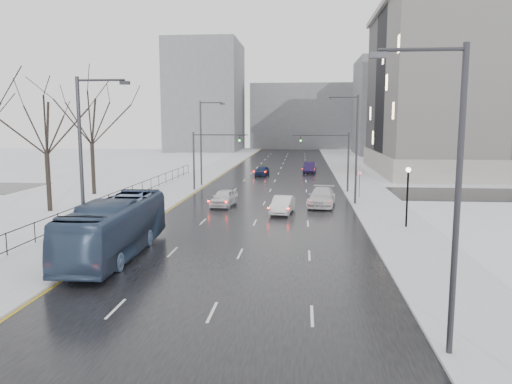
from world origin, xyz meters
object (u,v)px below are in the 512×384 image
(tree_park_d, at_px, (50,212))
(mast_signal_left, at_px, (203,154))
(sedan_right_distant, at_px, (310,167))
(streetlight_r_mid, at_px, (354,144))
(lamppost_r_mid, at_px, (408,188))
(streetlight_l_near, at_px, (85,159))
(tree_park_e, at_px, (94,195))
(mast_signal_right, at_px, (338,155))
(streetlight_r_near, at_px, (451,187))
(streetlight_l_far, at_px, (203,139))
(sedan_center_far, at_px, (262,171))
(no_uturn_sign, at_px, (360,176))
(bus, at_px, (116,227))
(sedan_right_near, at_px, (283,205))
(sedan_center_near, at_px, (224,198))

(tree_park_d, xyz_separation_m, mast_signal_left, (10.47, 14.00, 4.11))
(mast_signal_left, bearing_deg, sedan_right_distant, 60.10)
(streetlight_r_mid, bearing_deg, lamppost_r_mid, -74.18)
(streetlight_l_near, bearing_deg, tree_park_e, 112.69)
(mast_signal_right, distance_m, mast_signal_left, 14.65)
(tree_park_e, bearing_deg, streetlight_r_near, -52.21)
(streetlight_r_mid, relative_size, streetlight_l_far, 1.00)
(mast_signal_left, bearing_deg, sedan_center_far, 72.26)
(tree_park_e, relative_size, streetlight_r_near, 1.35)
(mast_signal_left, xyz_separation_m, sedan_center_far, (5.17, 16.15, -3.38))
(no_uturn_sign, bearing_deg, mast_signal_left, 166.40)
(tree_park_d, xyz_separation_m, streetlight_r_near, (25.97, -24.00, 5.62))
(tree_park_d, bearing_deg, streetlight_l_near, -55.47)
(bus, distance_m, sedan_center_far, 43.45)
(sedan_center_far, bearing_deg, tree_park_e, -121.90)
(tree_park_d, bearing_deg, sedan_right_near, 3.29)
(sedan_right_near, xyz_separation_m, sedan_center_far, (-4.09, 29.02, -0.04))
(lamppost_r_mid, relative_size, no_uturn_sign, 1.59)
(streetlight_r_near, relative_size, no_uturn_sign, 3.70)
(streetlight_r_near, height_order, sedan_right_distant, streetlight_r_near)
(streetlight_l_far, bearing_deg, tree_park_d, -118.15)
(tree_park_d, height_order, no_uturn_sign, tree_park_d)
(tree_park_d, xyz_separation_m, lamppost_r_mid, (28.80, -4.00, 2.94))
(streetlight_l_far, height_order, no_uturn_sign, streetlight_l_far)
(tree_park_e, xyz_separation_m, streetlight_r_near, (26.37, -34.00, 5.62))
(lamppost_r_mid, bearing_deg, mast_signal_left, 135.52)
(streetlight_l_near, xyz_separation_m, mast_signal_right, (15.49, 28.00, -1.51))
(streetlight_r_near, xyz_separation_m, sedan_right_distant, (-3.57, 58.73, -4.79))
(streetlight_r_mid, bearing_deg, tree_park_e, 171.37)
(sedan_right_distant, bearing_deg, streetlight_r_mid, -77.60)
(streetlight_l_far, height_order, sedan_right_distant, streetlight_l_far)
(streetlight_r_mid, relative_size, streetlight_l_near, 1.00)
(no_uturn_sign, bearing_deg, sedan_center_near, -155.55)
(bus, height_order, sedan_center_near, bus)
(sedan_center_far, bearing_deg, sedan_center_near, -86.34)
(tree_park_d, distance_m, sedan_center_far, 33.98)
(tree_park_e, bearing_deg, streetlight_l_near, -67.31)
(streetlight_l_far, xyz_separation_m, mast_signal_right, (15.49, -4.00, -1.51))
(streetlight_l_far, distance_m, sedan_right_distant, 21.58)
(tree_park_e, distance_m, mast_signal_left, 12.29)
(tree_park_d, xyz_separation_m, sedan_center_near, (14.30, 4.23, 0.80))
(lamppost_r_mid, bearing_deg, sedan_center_far, 111.07)
(mast_signal_right, bearing_deg, bus, -117.94)
(sedan_center_near, xyz_separation_m, sedan_center_far, (1.34, 25.93, -0.07))
(sedan_center_near, height_order, sedan_right_near, sedan_center_near)
(streetlight_r_near, height_order, mast_signal_left, streetlight_r_near)
(mast_signal_right, bearing_deg, tree_park_e, -171.10)
(lamppost_r_mid, height_order, sedan_right_distant, lamppost_r_mid)
(mast_signal_left, bearing_deg, streetlight_r_near, -67.82)
(streetlight_l_far, xyz_separation_m, mast_signal_left, (0.84, -4.00, -1.51))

